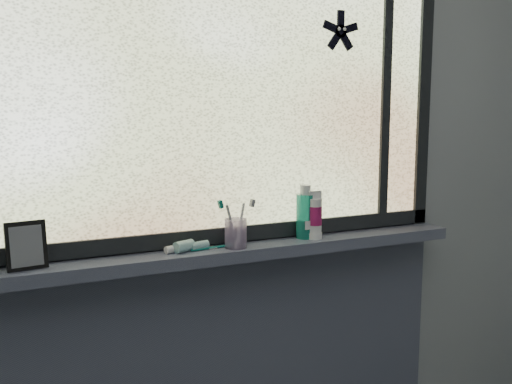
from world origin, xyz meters
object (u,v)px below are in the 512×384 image
at_px(toothbrush_cup, 236,233).
at_px(cream_tube, 315,213).
at_px(vanity_mirror, 26,245).
at_px(mouthwash_bottle, 305,212).

xyz_separation_m(toothbrush_cup, cream_tube, (0.29, 0.00, 0.04)).
relative_size(vanity_mirror, toothbrush_cup, 1.44).
height_order(vanity_mirror, toothbrush_cup, vanity_mirror).
relative_size(mouthwash_bottle, cream_tube, 1.29).
distance_m(vanity_mirror, cream_tube, 0.91).
relative_size(vanity_mirror, cream_tube, 1.14).
bearing_deg(cream_tube, toothbrush_cup, -179.17).
distance_m(vanity_mirror, toothbrush_cup, 0.62).
bearing_deg(vanity_mirror, toothbrush_cup, -8.24).
bearing_deg(mouthwash_bottle, toothbrush_cup, -174.06).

